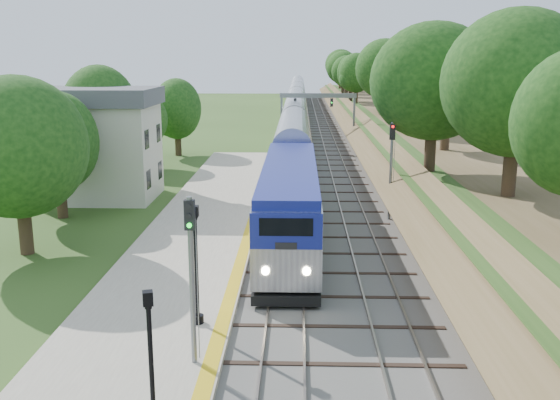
{
  "coord_description": "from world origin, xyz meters",
  "views": [
    {
      "loc": [
        0.5,
        -14.11,
        10.21
      ],
      "look_at": [
        -0.5,
        17.81,
        2.8
      ],
      "focal_mm": 40.0,
      "sensor_mm": 36.0,
      "label": 1
    }
  ],
  "objects_px": {
    "station_building": "(98,143)",
    "signal_gantry": "(318,106)",
    "lamppost_far": "(196,272)",
    "signal_platform": "(191,263)",
    "train": "(296,112)",
    "signal_farside": "(391,161)",
    "lamppost_mid": "(152,374)"
  },
  "relations": [
    {
      "from": "signal_gantry",
      "to": "station_building",
      "type": "bearing_deg",
      "value": -123.38
    },
    {
      "from": "signal_gantry",
      "to": "train",
      "type": "bearing_deg",
      "value": 96.31
    },
    {
      "from": "station_building",
      "to": "signal_platform",
      "type": "distance_m",
      "value": 27.75
    },
    {
      "from": "signal_gantry",
      "to": "lamppost_mid",
      "type": "height_order",
      "value": "signal_gantry"
    },
    {
      "from": "signal_gantry",
      "to": "signal_farside",
      "type": "relative_size",
      "value": 1.37
    },
    {
      "from": "signal_gantry",
      "to": "lamppost_far",
      "type": "height_order",
      "value": "signal_gantry"
    },
    {
      "from": "lamppost_far",
      "to": "train",
      "type": "bearing_deg",
      "value": 87.31
    },
    {
      "from": "lamppost_mid",
      "to": "lamppost_far",
      "type": "relative_size",
      "value": 0.9
    },
    {
      "from": "station_building",
      "to": "signal_gantry",
      "type": "xyz_separation_m",
      "value": [
        16.47,
        24.99,
        0.73
      ]
    },
    {
      "from": "signal_gantry",
      "to": "signal_platform",
      "type": "relative_size",
      "value": 1.51
    },
    {
      "from": "lamppost_far",
      "to": "signal_platform",
      "type": "height_order",
      "value": "signal_platform"
    },
    {
      "from": "station_building",
      "to": "train",
      "type": "bearing_deg",
      "value": 73.53
    },
    {
      "from": "signal_gantry",
      "to": "signal_farside",
      "type": "bearing_deg",
      "value": -83.09
    },
    {
      "from": "lamppost_far",
      "to": "signal_platform",
      "type": "bearing_deg",
      "value": -82.96
    },
    {
      "from": "signal_platform",
      "to": "signal_farside",
      "type": "height_order",
      "value": "signal_farside"
    },
    {
      "from": "lamppost_mid",
      "to": "train",
      "type": "bearing_deg",
      "value": 87.56
    },
    {
      "from": "lamppost_mid",
      "to": "signal_farside",
      "type": "xyz_separation_m",
      "value": [
        9.47,
        23.8,
        1.67
      ]
    },
    {
      "from": "station_building",
      "to": "lamppost_far",
      "type": "height_order",
      "value": "station_building"
    },
    {
      "from": "signal_platform",
      "to": "lamppost_mid",
      "type": "bearing_deg",
      "value": -95.14
    },
    {
      "from": "train",
      "to": "station_building",
      "type": "bearing_deg",
      "value": -106.47
    },
    {
      "from": "station_building",
      "to": "train",
      "type": "height_order",
      "value": "station_building"
    },
    {
      "from": "lamppost_far",
      "to": "signal_farside",
      "type": "height_order",
      "value": "signal_farside"
    },
    {
      "from": "station_building",
      "to": "signal_farside",
      "type": "height_order",
      "value": "station_building"
    },
    {
      "from": "lamppost_mid",
      "to": "signal_platform",
      "type": "bearing_deg",
      "value": 84.86
    },
    {
      "from": "train",
      "to": "lamppost_far",
      "type": "height_order",
      "value": "lamppost_far"
    },
    {
      "from": "signal_gantry",
      "to": "lamppost_far",
      "type": "bearing_deg",
      "value": -96.92
    },
    {
      "from": "signal_farside",
      "to": "signal_gantry",
      "type": "bearing_deg",
      "value": 96.91
    },
    {
      "from": "station_building",
      "to": "lamppost_far",
      "type": "distance_m",
      "value": 24.86
    },
    {
      "from": "lamppost_mid",
      "to": "lamppost_far",
      "type": "distance_m",
      "value": 7.21
    },
    {
      "from": "signal_farside",
      "to": "station_building",
      "type": "bearing_deg",
      "value": 164.04
    },
    {
      "from": "signal_platform",
      "to": "train",
      "type": "bearing_deg",
      "value": 87.72
    },
    {
      "from": "signal_platform",
      "to": "signal_farside",
      "type": "distance_m",
      "value": 21.66
    }
  ]
}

